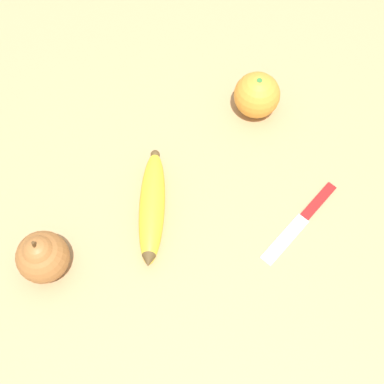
{
  "coord_description": "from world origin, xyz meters",
  "views": [
    {
      "loc": [
        -0.36,
        0.17,
        0.82
      ],
      "look_at": [
        -0.0,
        -0.02,
        0.03
      ],
      "focal_mm": 50.0,
      "sensor_mm": 36.0,
      "label": 1
    }
  ],
  "objects_px": {
    "paring_knife": "(303,219)",
    "orange": "(257,95)",
    "banana": "(152,207)",
    "pear": "(41,255)"
  },
  "relations": [
    {
      "from": "banana",
      "to": "pear",
      "type": "xyz_separation_m",
      "value": [
        -0.0,
        0.19,
        0.02
      ]
    },
    {
      "from": "pear",
      "to": "paring_knife",
      "type": "distance_m",
      "value": 0.43
    },
    {
      "from": "banana",
      "to": "paring_knife",
      "type": "distance_m",
      "value": 0.25
    },
    {
      "from": "banana",
      "to": "orange",
      "type": "bearing_deg",
      "value": 140.53
    },
    {
      "from": "orange",
      "to": "paring_knife",
      "type": "height_order",
      "value": "orange"
    },
    {
      "from": "pear",
      "to": "banana",
      "type": "bearing_deg",
      "value": -89.06
    },
    {
      "from": "orange",
      "to": "pear",
      "type": "relative_size",
      "value": 0.83
    },
    {
      "from": "paring_knife",
      "to": "orange",
      "type": "bearing_deg",
      "value": -31.28
    },
    {
      "from": "banana",
      "to": "pear",
      "type": "bearing_deg",
      "value": -59.75
    },
    {
      "from": "pear",
      "to": "paring_knife",
      "type": "xyz_separation_m",
      "value": [
        -0.13,
        -0.4,
        -0.04
      ]
    }
  ]
}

